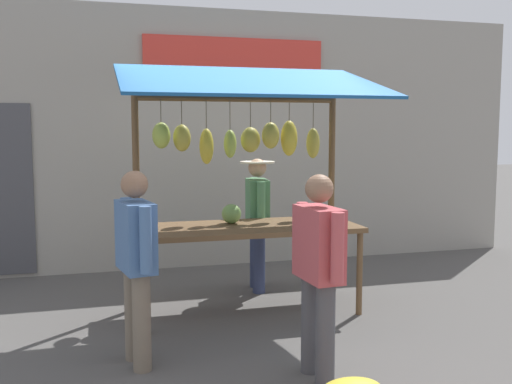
{
  "coord_description": "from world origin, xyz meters",
  "views": [
    {
      "loc": [
        1.47,
        5.61,
        1.85
      ],
      "look_at": [
        0.0,
        0.3,
        1.25
      ],
      "focal_mm": 41.26,
      "sensor_mm": 36.0,
      "label": 1
    }
  ],
  "objects_px": {
    "shopper_with_shopping_bag": "(136,256)",
    "shopper_in_grey_tee": "(318,264)",
    "market_stall": "(247,158)",
    "vendor_with_sunhat": "(257,214)"
  },
  "relations": [
    {
      "from": "market_stall",
      "to": "vendor_with_sunhat",
      "type": "height_order",
      "value": "market_stall"
    },
    {
      "from": "vendor_with_sunhat",
      "to": "shopper_with_shopping_bag",
      "type": "height_order",
      "value": "shopper_with_shopping_bag"
    },
    {
      "from": "shopper_with_shopping_bag",
      "to": "shopper_in_grey_tee",
      "type": "xyz_separation_m",
      "value": [
        -1.26,
        0.61,
        -0.01
      ]
    },
    {
      "from": "vendor_with_sunhat",
      "to": "shopper_in_grey_tee",
      "type": "height_order",
      "value": "shopper_in_grey_tee"
    },
    {
      "from": "shopper_with_shopping_bag",
      "to": "shopper_in_grey_tee",
      "type": "relative_size",
      "value": 1.0
    },
    {
      "from": "vendor_with_sunhat",
      "to": "shopper_in_grey_tee",
      "type": "distance_m",
      "value": 2.45
    },
    {
      "from": "market_stall",
      "to": "shopper_with_shopping_bag",
      "type": "distance_m",
      "value": 1.78
    },
    {
      "from": "market_stall",
      "to": "shopper_in_grey_tee",
      "type": "height_order",
      "value": "market_stall"
    },
    {
      "from": "market_stall",
      "to": "shopper_with_shopping_bag",
      "type": "relative_size",
      "value": 1.64
    },
    {
      "from": "market_stall",
      "to": "shopper_in_grey_tee",
      "type": "xyz_separation_m",
      "value": [
        -0.08,
        1.76,
        -0.69
      ]
    }
  ]
}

